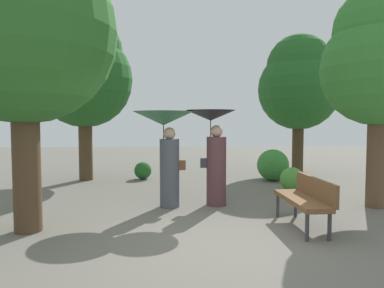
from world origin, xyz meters
The scene contains 11 objects.
ground_plane centered at (0.00, 0.00, 0.00)m, with size 40.00×40.00×0.00m, color #6B665B.
person_left centered at (-0.57, 2.11, 1.44)m, with size 1.24×1.24×1.97m.
person_right centered at (0.43, 2.21, 1.31)m, with size 1.04×1.04×2.00m.
park_bench centered at (1.77, 0.55, 0.51)m, with size 0.52×1.51×0.83m.
tree_near_left centered at (-2.74, 0.61, 3.43)m, with size 2.90×2.90×5.17m.
tree_near_right centered at (3.75, 1.85, 3.05)m, with size 2.31×2.31×4.51m.
tree_mid_left centered at (-3.05, 5.64, 3.28)m, with size 2.86×2.86×4.98m.
tree_mid_right centered at (3.98, 6.98, 3.14)m, with size 2.81×2.81×4.80m.
bush_path_left centered at (-1.34, 5.70, 0.26)m, with size 0.53×0.53×0.53m, color #235B23.
bush_path_right centered at (2.60, 3.56, 0.31)m, with size 0.61×0.61×0.61m, color #4C9338.
bush_behind_bench centered at (2.57, 5.17, 0.47)m, with size 0.94×0.94×0.94m, color #387F33.
Camera 1 is at (-0.43, -5.03, 1.74)m, focal length 32.59 mm.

